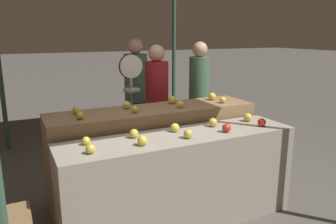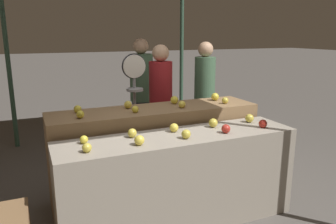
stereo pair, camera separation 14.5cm
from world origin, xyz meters
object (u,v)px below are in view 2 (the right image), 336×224
person_vendor_at_scale (161,97)px  person_customer_left (205,89)px  produce_scale (135,89)px  person_customer_right (142,87)px

person_vendor_at_scale → person_customer_left: person_customer_left is taller
produce_scale → person_customer_right: bearing=66.4°
person_vendor_at_scale → person_customer_right: person_customer_right is taller
produce_scale → person_customer_right: (0.39, 0.90, -0.14)m
person_vendor_at_scale → person_customer_left: 0.86m
produce_scale → person_customer_right: 0.99m
produce_scale → person_customer_left: (1.23, 0.48, -0.15)m
produce_scale → person_vendor_at_scale: size_ratio=0.94×
person_customer_left → person_customer_right: bearing=-33.4°
produce_scale → person_vendor_at_scale: person_vendor_at_scale is taller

